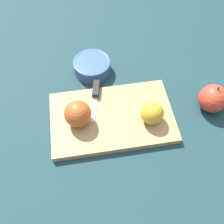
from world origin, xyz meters
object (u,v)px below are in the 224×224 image
at_px(apple_half_right, 78,114).
at_px(knife, 96,91).
at_px(apple_whole, 213,99).
at_px(apple_half_left, 152,113).
at_px(bowl, 92,66).

height_order(apple_half_right, knife, apple_half_right).
bearing_deg(apple_whole, knife, -22.93).
relative_size(apple_half_left, knife, 0.47).
height_order(apple_whole, bowl, apple_whole).
bearing_deg(knife, apple_half_right, -20.74).
bearing_deg(apple_half_left, bowl, -66.20).
relative_size(knife, apple_whole, 1.45).
relative_size(apple_half_left, apple_whole, 0.67).
bearing_deg(apple_half_right, apple_whole, -8.83).
relative_size(apple_half_left, bowl, 0.53).
xyz_separation_m(apple_half_left, apple_half_right, (0.20, -0.06, 0.01)).
height_order(apple_half_left, bowl, apple_half_left).
bearing_deg(apple_half_left, apple_half_right, -15.20).
bearing_deg(apple_half_right, apple_half_left, -16.54).
height_order(apple_half_left, knife, apple_half_left).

